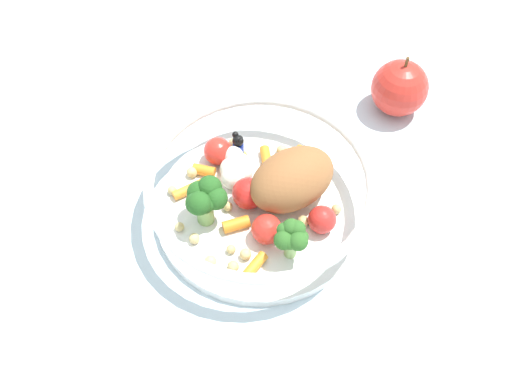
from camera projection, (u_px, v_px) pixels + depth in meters
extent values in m
plane|color=silver|center=(255.00, 223.00, 0.58)|extent=(2.40, 2.40, 0.00)
cylinder|color=white|center=(256.00, 208.00, 0.59)|extent=(0.21, 0.21, 0.01)
torus|color=white|center=(256.00, 178.00, 0.55)|extent=(0.23, 0.23, 0.01)
ellipsoid|color=#935B33|center=(292.00, 179.00, 0.57)|extent=(0.11, 0.11, 0.06)
cylinder|color=#7FAD5B|center=(205.00, 213.00, 0.57)|extent=(0.02, 0.02, 0.02)
sphere|color=#23561E|center=(199.00, 203.00, 0.54)|extent=(0.02, 0.02, 0.02)
sphere|color=#23561E|center=(208.00, 203.00, 0.54)|extent=(0.02, 0.02, 0.02)
sphere|color=#23561E|center=(216.00, 198.00, 0.55)|extent=(0.02, 0.02, 0.02)
sphere|color=#23561E|center=(210.00, 188.00, 0.55)|extent=(0.02, 0.02, 0.02)
sphere|color=#23561E|center=(199.00, 193.00, 0.55)|extent=(0.02, 0.02, 0.02)
sphere|color=#23561E|center=(197.00, 203.00, 0.55)|extent=(0.02, 0.02, 0.02)
cylinder|color=#8EB766|center=(291.00, 247.00, 0.54)|extent=(0.01, 0.01, 0.02)
sphere|color=#2D6023|center=(289.00, 241.00, 0.52)|extent=(0.02, 0.02, 0.02)
sphere|color=#2D6023|center=(298.00, 241.00, 0.52)|extent=(0.02, 0.02, 0.02)
sphere|color=#2D6023|center=(302.00, 237.00, 0.52)|extent=(0.01, 0.01, 0.01)
sphere|color=#2D6023|center=(297.00, 229.00, 0.52)|extent=(0.02, 0.02, 0.02)
sphere|color=#2D6023|center=(291.00, 228.00, 0.52)|extent=(0.02, 0.02, 0.02)
sphere|color=#2D6023|center=(283.00, 230.00, 0.52)|extent=(0.01, 0.01, 0.01)
sphere|color=#2D6023|center=(284.00, 240.00, 0.52)|extent=(0.02, 0.02, 0.02)
sphere|color=white|center=(233.00, 177.00, 0.59)|extent=(0.03, 0.03, 0.03)
sphere|color=white|center=(243.00, 173.00, 0.60)|extent=(0.02, 0.02, 0.02)
sphere|color=white|center=(239.00, 165.00, 0.60)|extent=(0.03, 0.03, 0.03)
sphere|color=white|center=(234.00, 156.00, 0.60)|extent=(0.02, 0.02, 0.02)
sphere|color=white|center=(232.00, 169.00, 0.60)|extent=(0.03, 0.03, 0.03)
cube|color=yellow|center=(239.00, 155.00, 0.62)|extent=(0.02, 0.02, 0.00)
cylinder|color=#1933B2|center=(238.00, 149.00, 0.61)|extent=(0.02, 0.02, 0.02)
sphere|color=black|center=(238.00, 141.00, 0.60)|extent=(0.01, 0.01, 0.01)
sphere|color=black|center=(241.00, 141.00, 0.60)|extent=(0.01, 0.01, 0.01)
sphere|color=black|center=(235.00, 135.00, 0.60)|extent=(0.01, 0.01, 0.01)
cylinder|color=orange|center=(254.00, 267.00, 0.54)|extent=(0.03, 0.02, 0.01)
cylinder|color=orange|center=(236.00, 224.00, 0.56)|extent=(0.03, 0.03, 0.01)
cylinder|color=orange|center=(204.00, 170.00, 0.60)|extent=(0.01, 0.02, 0.01)
cylinder|color=orange|center=(188.00, 189.00, 0.59)|extent=(0.03, 0.03, 0.01)
cylinder|color=orange|center=(295.00, 158.00, 0.61)|extent=(0.03, 0.02, 0.01)
cylinder|color=orange|center=(266.00, 159.00, 0.61)|extent=(0.03, 0.02, 0.01)
sphere|color=red|center=(248.00, 193.00, 0.57)|extent=(0.03, 0.03, 0.03)
sphere|color=red|center=(267.00, 229.00, 0.55)|extent=(0.03, 0.03, 0.03)
sphere|color=red|center=(218.00, 151.00, 0.61)|extent=(0.03, 0.03, 0.03)
sphere|color=red|center=(322.00, 220.00, 0.56)|extent=(0.03, 0.03, 0.03)
sphere|color=tan|center=(231.00, 249.00, 0.55)|extent=(0.01, 0.01, 0.01)
sphere|color=tan|center=(174.00, 187.00, 0.59)|extent=(0.01, 0.01, 0.01)
sphere|color=#D1B775|center=(192.00, 172.00, 0.60)|extent=(0.01, 0.01, 0.01)
sphere|color=tan|center=(336.00, 209.00, 0.58)|extent=(0.01, 0.01, 0.01)
sphere|color=#D1B775|center=(179.00, 227.00, 0.56)|extent=(0.01, 0.01, 0.01)
sphere|color=tan|center=(233.00, 266.00, 0.54)|extent=(0.01, 0.01, 0.01)
sphere|color=#D1B775|center=(246.00, 254.00, 0.54)|extent=(0.01, 0.01, 0.01)
sphere|color=#D1B775|center=(211.00, 261.00, 0.54)|extent=(0.01, 0.01, 0.01)
sphere|color=#D1B775|center=(279.00, 149.00, 0.62)|extent=(0.01, 0.01, 0.01)
sphere|color=tan|center=(303.00, 221.00, 0.57)|extent=(0.01, 0.01, 0.01)
sphere|color=tan|center=(233.00, 142.00, 0.63)|extent=(0.01, 0.01, 0.01)
sphere|color=tan|center=(229.00, 204.00, 0.58)|extent=(0.01, 0.01, 0.01)
sphere|color=#D1B775|center=(194.00, 239.00, 0.55)|extent=(0.01, 0.01, 0.01)
sphere|color=red|center=(400.00, 88.00, 0.65)|extent=(0.07, 0.07, 0.07)
cylinder|color=brown|center=(407.00, 62.00, 0.62)|extent=(0.00, 0.00, 0.01)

